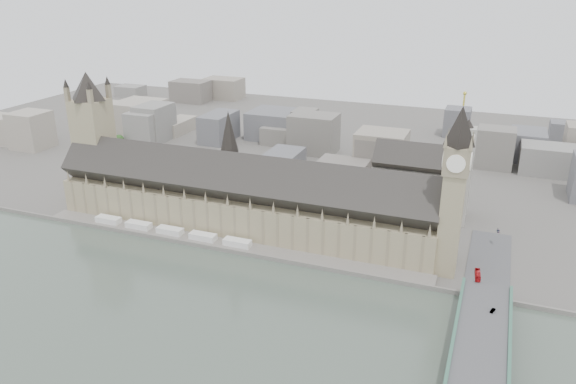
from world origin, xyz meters
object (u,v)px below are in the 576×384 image
(car_silver, at_px, (493,310))
(palace_of_westminster, at_px, (240,199))
(red_bus_north, at_px, (478,275))
(elizabeth_tower, at_px, (455,180))
(victoria_tower, at_px, (93,133))
(car_approach, at_px, (498,231))
(westminster_bridge, at_px, (477,377))
(westminster_abbey, at_px, (423,180))

(car_silver, bearing_deg, palace_of_westminster, 178.95)
(red_bus_north, relative_size, car_silver, 2.81)
(elizabeth_tower, distance_m, victoria_tower, 260.64)
(palace_of_westminster, relative_size, car_approach, 60.75)
(palace_of_westminster, relative_size, elizabeth_tower, 2.47)
(palace_of_westminster, height_order, victoria_tower, victoria_tower)
(elizabeth_tower, relative_size, victoria_tower, 1.07)
(elizabeth_tower, relative_size, red_bus_north, 9.22)
(palace_of_westminster, bearing_deg, car_approach, 12.33)
(palace_of_westminster, distance_m, car_approach, 169.56)
(elizabeth_tower, xyz_separation_m, car_approach, (27.25, 47.82, -47.20))
(westminster_bridge, distance_m, red_bus_north, 78.20)
(red_bus_north, xyz_separation_m, car_approach, (8.69, 65.60, -0.99))
(westminster_bridge, distance_m, westminster_abbey, 190.56)
(palace_of_westminster, distance_m, elizabeth_tower, 142.94)
(westminster_abbey, xyz_separation_m, red_bus_north, (45.63, -104.78, -13.21))
(car_silver, bearing_deg, westminster_abbey, 131.12)
(red_bus_north, relative_size, car_approach, 2.67)
(palace_of_westminster, relative_size, victoria_tower, 2.65)
(palace_of_westminster, bearing_deg, westminster_abbey, 34.17)
(car_silver, bearing_deg, car_approach, 109.56)
(elizabeth_tower, bearing_deg, palace_of_westminster, 175.15)
(palace_of_westminster, bearing_deg, red_bus_north, -10.67)
(elizabeth_tower, height_order, westminster_bridge, elizabeth_tower)
(victoria_tower, relative_size, westminster_bridge, 0.31)
(westminster_abbey, height_order, car_silver, westminster_abbey)
(westminster_bridge, relative_size, red_bus_north, 27.89)
(car_approach, bearing_deg, elizabeth_tower, -125.60)
(palace_of_westminster, distance_m, red_bus_north, 159.68)
(elizabeth_tower, height_order, car_approach, elizabeth_tower)
(red_bus_north, xyz_separation_m, car_silver, (9.12, -32.02, -0.94))
(victoria_tower, height_order, westminster_bridge, victoria_tower)
(westminster_bridge, relative_size, westminster_abbey, 4.78)
(car_silver, bearing_deg, elizabeth_tower, 138.37)
(westminster_abbey, bearing_deg, westminster_bridge, -74.36)
(westminster_bridge, height_order, car_approach, car_approach)
(victoria_tower, height_order, westminster_abbey, victoria_tower)
(westminster_abbey, distance_m, red_bus_north, 115.05)
(victoria_tower, distance_m, car_silver, 298.85)
(westminster_abbey, bearing_deg, car_approach, -35.80)
(palace_of_westminster, xyz_separation_m, westminster_abbey, (110.92, 75.30, 2.38))
(elizabeth_tower, bearing_deg, car_silver, -60.94)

